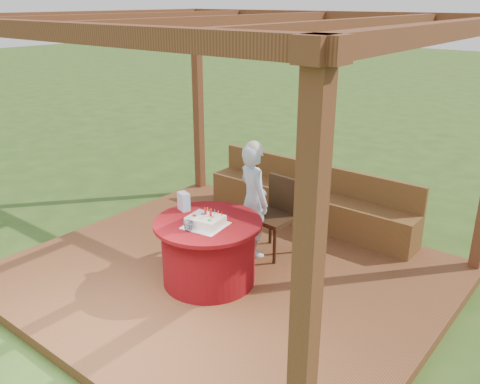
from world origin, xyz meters
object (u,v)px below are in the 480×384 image
at_px(elderly_woman, 253,199).
at_px(birthday_cake, 206,221).
at_px(drinking_glass, 188,226).
at_px(chair, 277,211).
at_px(table, 209,251).
at_px(gift_bag, 184,201).
at_px(bench, 308,204).

relative_size(elderly_woman, birthday_cake, 3.14).
bearing_deg(drinking_glass, chair, 82.97).
relative_size(table, elderly_woman, 0.82).
distance_m(chair, drinking_glass, 1.35).
distance_m(chair, elderly_woman, 0.34).
relative_size(elderly_woman, gift_bag, 6.95).
distance_m(bench, gift_bag, 2.03).
bearing_deg(birthday_cake, chair, 84.58).
xyz_separation_m(bench, gift_bag, (-0.43, -1.91, 0.54)).
height_order(gift_bag, drinking_glass, gift_bag).
height_order(table, chair, chair).
bearing_deg(table, chair, 80.97).
xyz_separation_m(table, birthday_cake, (0.06, -0.10, 0.40)).
xyz_separation_m(bench, drinking_glass, (-0.02, -2.27, 0.48)).
xyz_separation_m(bench, chair, (0.14, -0.94, 0.25)).
bearing_deg(bench, drinking_glass, -90.49).
bearing_deg(drinking_glass, birthday_cake, 73.97).
xyz_separation_m(birthday_cake, gift_bag, (-0.46, 0.16, 0.05)).
xyz_separation_m(bench, table, (-0.02, -1.98, 0.09)).
relative_size(table, chair, 1.24).
height_order(chair, birthday_cake, chair).
height_order(bench, chair, chair).
bearing_deg(bench, table, -90.59).
bearing_deg(elderly_woman, birthday_cake, -84.55).
height_order(birthday_cake, gift_bag, gift_bag).
bearing_deg(birthday_cake, bench, 91.01).
xyz_separation_m(gift_bag, drinking_glass, (0.41, -0.36, -0.05)).
relative_size(bench, drinking_glass, 29.41).
bearing_deg(table, birthday_cake, -59.33).
relative_size(elderly_woman, drinking_glass, 13.54).
bearing_deg(drinking_glass, gift_bag, 138.87).
bearing_deg(chair, table, -99.03).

